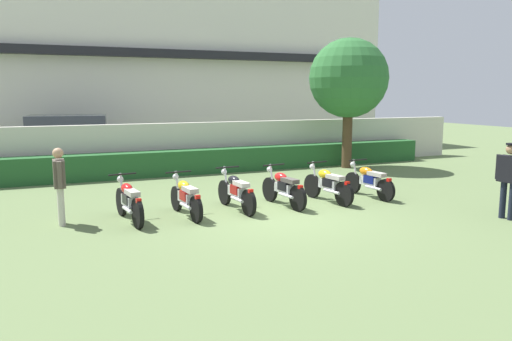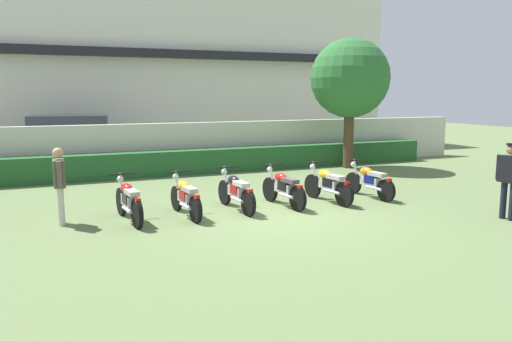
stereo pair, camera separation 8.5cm
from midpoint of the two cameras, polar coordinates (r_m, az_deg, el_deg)
name	(u,v)px [view 2 (the right image)]	position (r m, az deg, el deg)	size (l,w,h in m)	color
ground	(278,216)	(11.03, 2.71, -5.24)	(60.00, 60.00, 0.00)	#607547
building	(141,63)	(25.74, -12.93, 11.83)	(24.03, 6.50, 8.28)	silver
compound_wall	(188,147)	(17.54, -7.57, 2.70)	(22.83, 0.30, 1.67)	beige
hedge_row	(194,162)	(16.92, -6.90, 1.01)	(18.27, 0.70, 0.81)	#235628
parked_car	(75,141)	(19.66, -19.86, 3.19)	(4.72, 2.59, 1.89)	navy
tree_near_inspector	(350,79)	(18.31, 10.81, 10.23)	(2.81, 2.81, 4.62)	#4C3823
motorcycle_in_row_0	(129,200)	(10.81, -14.10, -3.33)	(0.60, 1.87, 0.97)	black
motorcycle_in_row_1	(185,197)	(11.03, -7.82, -2.98)	(0.60, 1.81, 0.94)	black
motorcycle_in_row_2	(236,191)	(11.52, -2.09, -2.36)	(0.60, 1.91, 0.96)	black
motorcycle_in_row_3	(283,188)	(11.93, 3.35, -1.97)	(0.60, 1.84, 0.96)	black
motorcycle_in_row_4	(328,184)	(12.49, 8.41, -1.56)	(0.60, 1.84, 0.96)	black
motorcycle_in_row_5	(369,181)	(13.25, 12.98, -1.14)	(0.60, 1.82, 0.94)	black
inspector_person	(59,180)	(10.90, -21.29, -1.00)	(0.22, 0.65, 1.59)	beige
officer_0	(510,175)	(11.87, 27.13, -0.47)	(0.26, 0.66, 1.63)	black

